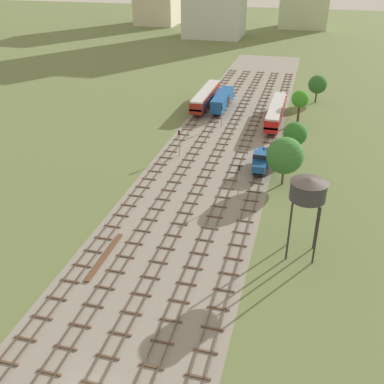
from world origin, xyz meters
The scene contains 20 objects.
ground_plane centered at (0.00, 56.00, 0.00)m, with size 480.00×480.00×0.00m, color #5B6B3D.
ballast_bed centered at (0.00, 56.00, 0.00)m, with size 21.41×176.00×0.01m, color gray.
track_far_left centered at (-8.71, 57.00, 0.14)m, with size 2.40×126.00×0.29m.
track_left centered at (-4.35, 57.00, 0.14)m, with size 2.40×126.00×0.29m.
track_centre_left centered at (0.00, 57.00, 0.14)m, with size 2.40×126.00×0.29m.
track_centre centered at (4.35, 57.00, 0.14)m, with size 2.40×126.00×0.29m.
track_centre_right centered at (8.71, 57.00, 0.14)m, with size 2.40×126.00×0.29m.
shunter_loco_centre_right_nearest centered at (8.71, 48.91, 2.01)m, with size 2.74×8.46×3.10m.
diesel_railcar_centre_right_near centered at (8.71, 73.67, 2.60)m, with size 2.96×20.50×3.80m.
freight_boxcar_left_mid centered at (-4.35, 79.71, 2.45)m, with size 2.87×14.00×3.60m.
diesel_railcar_far_left_midfar centered at (-8.71, 80.99, 2.60)m, with size 2.96×20.50×3.80m.
water_tower centered at (16.51, 25.80, 9.02)m, with size 4.44×4.44×10.56m.
signal_post_nearest centered at (-2.18, 68.11, 3.01)m, with size 0.28×0.47×4.69m.
signal_post_near centered at (-6.53, 50.94, 3.28)m, with size 0.28×0.47×5.14m.
signal_post_mid centered at (6.53, 38.18, 3.53)m, with size 0.28×0.47×5.57m.
lineside_tree_0 centered at (13.68, 56.47, 4.29)m, with size 4.33×4.33×6.46m.
lineside_tree_1 centered at (16.97, 91.35, 4.52)m, with size 4.49×4.49×6.78m.
lineside_tree_2 centered at (13.53, 74.48, 5.46)m, with size 3.68×3.68×7.38m.
lineside_tree_3 centered at (12.74, 44.36, 5.07)m, with size 5.87×5.87×8.01m.
spare_rail_bundle centered at (-6.83, 18.81, 0.12)m, with size 0.60×10.00×0.24m, color brown.
Camera 1 is at (15.23, -22.17, 33.65)m, focal length 42.12 mm.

